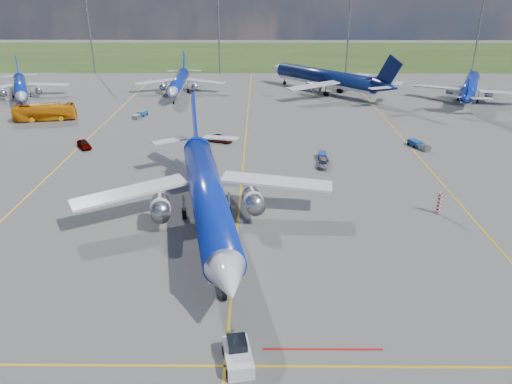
{
  "coord_description": "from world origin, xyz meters",
  "views": [
    {
      "loc": [
        2.69,
        -50.78,
        28.44
      ],
      "look_at": [
        2.27,
        5.58,
        4.0
      ],
      "focal_mm": 35.0,
      "sensor_mm": 36.0,
      "label": 1
    }
  ],
  "objects_px": {
    "bg_jet_nnw": "(179,94)",
    "baggage_tug_w": "(323,157)",
    "main_airliner": "(209,227)",
    "service_car_a": "(84,144)",
    "service_car_b": "(220,139)",
    "pushback_tug": "(238,355)",
    "apron_bus": "(45,112)",
    "baggage_tug_e": "(418,145)",
    "bg_jet_ne": "(468,100)",
    "bg_jet_n": "(324,93)",
    "service_car_c": "(323,163)",
    "bg_jet_nw": "(23,99)",
    "baggage_tug_c": "(140,115)",
    "warning_post": "(439,203)"
  },
  "relations": [
    {
      "from": "bg_jet_n",
      "to": "service_car_c",
      "type": "relative_size",
      "value": 10.92
    },
    {
      "from": "warning_post",
      "to": "pushback_tug",
      "type": "bearing_deg",
      "value": -132.18
    },
    {
      "from": "baggage_tug_c",
      "to": "service_car_b",
      "type": "bearing_deg",
      "value": -27.32
    },
    {
      "from": "bg_jet_nnw",
      "to": "service_car_b",
      "type": "distance_m",
      "value": 43.43
    },
    {
      "from": "apron_bus",
      "to": "bg_jet_ne",
      "type": "bearing_deg",
      "value": -89.65
    },
    {
      "from": "apron_bus",
      "to": "pushback_tug",
      "type": "bearing_deg",
      "value": -160.06
    },
    {
      "from": "main_airliner",
      "to": "service_car_a",
      "type": "bearing_deg",
      "value": 118.84
    },
    {
      "from": "bg_jet_nnw",
      "to": "main_airliner",
      "type": "xyz_separation_m",
      "value": [
        14.92,
        -75.45,
        0.0
      ]
    },
    {
      "from": "bg_jet_nnw",
      "to": "baggage_tug_e",
      "type": "height_order",
      "value": "bg_jet_nnw"
    },
    {
      "from": "service_car_a",
      "to": "baggage_tug_w",
      "type": "bearing_deg",
      "value": -42.13
    },
    {
      "from": "service_car_b",
      "to": "service_car_c",
      "type": "xyz_separation_m",
      "value": [
        17.65,
        -13.11,
        -0.08
      ]
    },
    {
      "from": "bg_jet_ne",
      "to": "pushback_tug",
      "type": "bearing_deg",
      "value": 84.27
    },
    {
      "from": "service_car_b",
      "to": "service_car_c",
      "type": "height_order",
      "value": "service_car_b"
    },
    {
      "from": "bg_jet_nw",
      "to": "baggage_tug_e",
      "type": "bearing_deg",
      "value": -48.39
    },
    {
      "from": "bg_jet_n",
      "to": "baggage_tug_e",
      "type": "bearing_deg",
      "value": 60.45
    },
    {
      "from": "pushback_tug",
      "to": "bg_jet_nnw",
      "type": "bearing_deg",
      "value": 90.65
    },
    {
      "from": "service_car_c",
      "to": "baggage_tug_e",
      "type": "distance_m",
      "value": 20.75
    },
    {
      "from": "service_car_a",
      "to": "baggage_tug_e",
      "type": "relative_size",
      "value": 0.85
    },
    {
      "from": "apron_bus",
      "to": "service_car_a",
      "type": "height_order",
      "value": "apron_bus"
    },
    {
      "from": "bg_jet_n",
      "to": "apron_bus",
      "type": "bearing_deg",
      "value": -19.39
    },
    {
      "from": "service_car_a",
      "to": "service_car_b",
      "type": "height_order",
      "value": "service_car_a"
    },
    {
      "from": "bg_jet_ne",
      "to": "main_airliner",
      "type": "xyz_separation_m",
      "value": [
        -58.56,
        -69.58,
        0.0
      ]
    },
    {
      "from": "bg_jet_n",
      "to": "service_car_c",
      "type": "height_order",
      "value": "bg_jet_n"
    },
    {
      "from": "warning_post",
      "to": "service_car_a",
      "type": "bearing_deg",
      "value": 154.24
    },
    {
      "from": "bg_jet_nw",
      "to": "service_car_a",
      "type": "height_order",
      "value": "bg_jet_nw"
    },
    {
      "from": "apron_bus",
      "to": "baggage_tug_c",
      "type": "xyz_separation_m",
      "value": [
        19.69,
        3.02,
        -1.26
      ]
    },
    {
      "from": "pushback_tug",
      "to": "baggage_tug_e",
      "type": "height_order",
      "value": "pushback_tug"
    },
    {
      "from": "service_car_c",
      "to": "baggage_tug_c",
      "type": "height_order",
      "value": "service_car_c"
    },
    {
      "from": "baggage_tug_w",
      "to": "apron_bus",
      "type": "bearing_deg",
      "value": 160.77
    },
    {
      "from": "bg_jet_nw",
      "to": "service_car_b",
      "type": "distance_m",
      "value": 62.94
    },
    {
      "from": "bg_jet_ne",
      "to": "main_airliner",
      "type": "height_order",
      "value": "main_airliner"
    },
    {
      "from": "pushback_tug",
      "to": "apron_bus",
      "type": "bearing_deg",
      "value": 110.84
    },
    {
      "from": "bg_jet_ne",
      "to": "main_airliner",
      "type": "distance_m",
      "value": 90.95
    },
    {
      "from": "warning_post",
      "to": "main_airliner",
      "type": "height_order",
      "value": "main_airliner"
    },
    {
      "from": "apron_bus",
      "to": "service_car_c",
      "type": "height_order",
      "value": "apron_bus"
    },
    {
      "from": "baggage_tug_c",
      "to": "bg_jet_ne",
      "type": "bearing_deg",
      "value": 28.6
    },
    {
      "from": "bg_jet_ne",
      "to": "main_airliner",
      "type": "relative_size",
      "value": 0.79
    },
    {
      "from": "main_airliner",
      "to": "service_car_b",
      "type": "relative_size",
      "value": 9.69
    },
    {
      "from": "apron_bus",
      "to": "baggage_tug_e",
      "type": "height_order",
      "value": "apron_bus"
    },
    {
      "from": "pushback_tug",
      "to": "apron_bus",
      "type": "height_order",
      "value": "apron_bus"
    },
    {
      "from": "service_car_b",
      "to": "warning_post",
      "type": "bearing_deg",
      "value": -113.46
    },
    {
      "from": "main_airliner",
      "to": "baggage_tug_w",
      "type": "distance_m",
      "value": 29.76
    },
    {
      "from": "service_car_c",
      "to": "baggage_tug_w",
      "type": "xyz_separation_m",
      "value": [
        0.28,
        3.35,
        -0.11
      ]
    },
    {
      "from": "warning_post",
      "to": "bg_jet_nnw",
      "type": "distance_m",
      "value": 84.15
    },
    {
      "from": "baggage_tug_w",
      "to": "bg_jet_ne",
      "type": "bearing_deg",
      "value": 51.53
    },
    {
      "from": "warning_post",
      "to": "baggage_tug_w",
      "type": "relative_size",
      "value": 0.66
    },
    {
      "from": "bg_jet_nnw",
      "to": "baggage_tug_w",
      "type": "bearing_deg",
      "value": -59.74
    },
    {
      "from": "service_car_b",
      "to": "bg_jet_ne",
      "type": "bearing_deg",
      "value": -38.17
    },
    {
      "from": "bg_jet_n",
      "to": "bg_jet_ne",
      "type": "distance_m",
      "value": 36.0
    },
    {
      "from": "baggage_tug_w",
      "to": "baggage_tug_e",
      "type": "xyz_separation_m",
      "value": [
        17.95,
        6.55,
        0.05
      ]
    }
  ]
}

